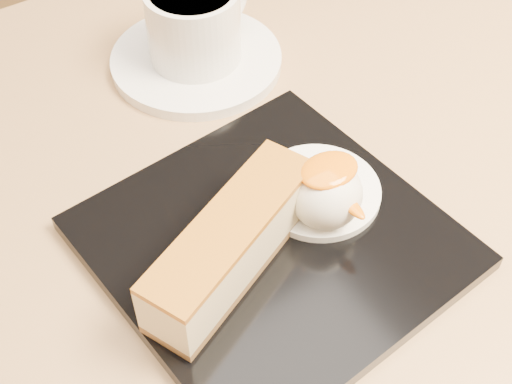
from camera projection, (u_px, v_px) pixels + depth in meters
table at (275, 376)px, 0.60m from camera, size 0.80×0.80×0.72m
dessert_plate at (272, 243)px, 0.49m from camera, size 0.24×0.24×0.01m
cheesecake at (232, 244)px, 0.45m from camera, size 0.15×0.09×0.05m
cream_smear at (318, 191)px, 0.51m from camera, size 0.09×0.09×0.01m
ice_cream_scoop at (326, 194)px, 0.48m from camera, size 0.05×0.05×0.05m
mango_sauce at (329, 170)px, 0.47m from camera, size 0.04×0.03×0.01m
mint_sprig at (265, 183)px, 0.51m from camera, size 0.03×0.02×0.00m
saucer at (196, 60)px, 0.63m from camera, size 0.15×0.15×0.01m
coffee_cup at (195, 22)px, 0.60m from camera, size 0.11×0.08×0.06m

